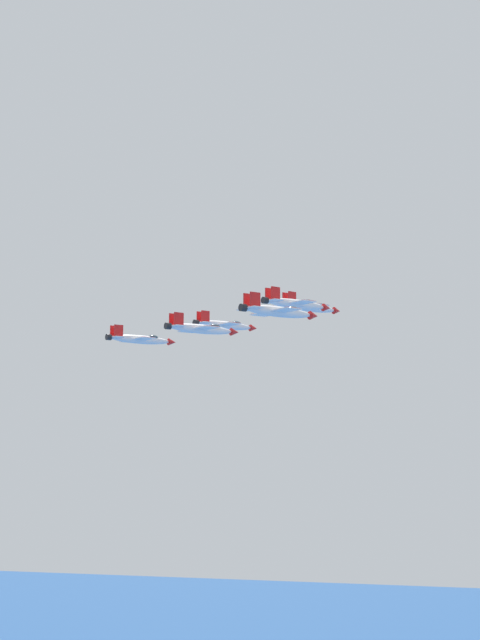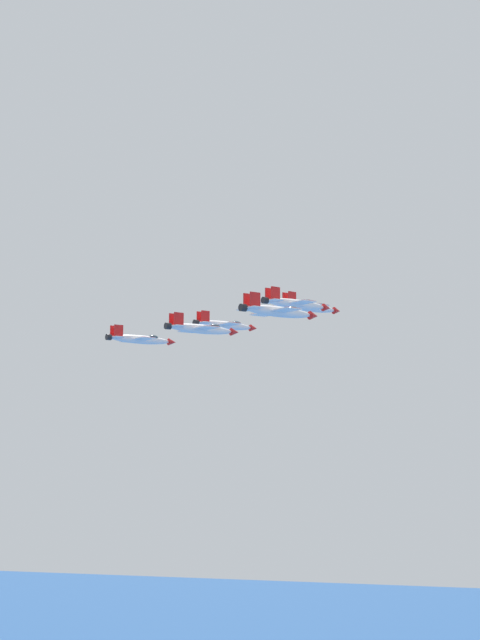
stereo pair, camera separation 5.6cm
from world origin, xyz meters
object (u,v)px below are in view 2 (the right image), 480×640
at_px(jet_left_wingman, 225,325).
at_px(jet_left_outer, 140,339).
at_px(jet_right_outer, 279,311).
at_px(jet_slot_rear, 201,329).
at_px(jet_right_wingman, 296,304).
at_px(jet_lead, 310,307).

bearing_deg(jet_left_wingman, jet_left_outer, 140.27).
bearing_deg(jet_right_outer, jet_left_wingman, 68.79).
xyz_separation_m(jet_left_outer, jet_slot_rear, (15.01, 17.18, -0.22)).
xyz_separation_m(jet_right_wingman, jet_left_outer, (-12.41, -34.60, -4.30)).
height_order(jet_left_wingman, jet_right_wingman, jet_right_wingman).
distance_m(jet_right_wingman, jet_slot_rear, 18.18).
height_order(jet_right_wingman, jet_slot_rear, jet_right_wingman).
height_order(jet_right_wingman, jet_left_outer, jet_right_wingman).
distance_m(jet_lead, jet_left_outer, 35.80).
xyz_separation_m(jet_right_wingman, jet_slot_rear, (2.60, -17.42, -4.52)).
xyz_separation_m(jet_lead, jet_right_outer, (35.22, -0.48, -6.16)).
bearing_deg(jet_slot_rear, jet_right_wingman, -39.46).
relative_size(jet_left_wingman, jet_right_wingman, 0.98).
bearing_deg(jet_left_outer, jet_lead, -39.51).
distance_m(jet_left_outer, jet_slot_rear, 22.81).
bearing_deg(jet_left_wingman, jet_slot_rear, -139.00).
bearing_deg(jet_left_wingman, jet_right_outer, -110.78).
distance_m(jet_lead, jet_left_wingman, 17.97).
bearing_deg(jet_right_wingman, jet_left_outer, 112.21).
relative_size(jet_lead, jet_slot_rear, 1.04).
relative_size(jet_left_wingman, jet_left_outer, 0.97).
relative_size(jet_lead, jet_right_outer, 1.02).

